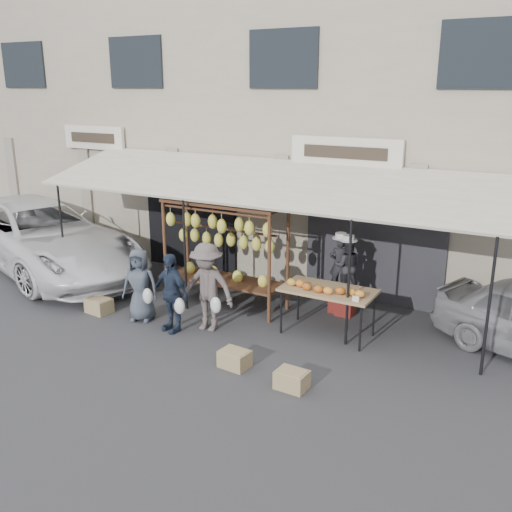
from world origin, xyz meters
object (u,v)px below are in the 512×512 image
at_px(customer_mid, 171,293).
at_px(crate_far, 99,306).
at_px(vendor_left, 340,264).
at_px(customer_left, 140,285).
at_px(vendor_right, 347,266).
at_px(crate_near_a, 235,359).
at_px(produce_table, 327,291).
at_px(van, 36,218).
at_px(crate_near_b, 292,380).
at_px(customer_right, 207,287).
at_px(banana_rack, 223,234).

height_order(customer_mid, crate_far, customer_mid).
bearing_deg(vendor_left, customer_left, 18.64).
relative_size(vendor_right, crate_near_a, 2.32).
relative_size(produce_table, van, 0.30).
bearing_deg(customer_mid, crate_near_a, -7.65).
distance_m(produce_table, vendor_right, 1.14).
relative_size(vendor_right, crate_near_b, 2.31).
distance_m(customer_right, crate_near_b, 2.75).
height_order(banana_rack, crate_near_b, banana_rack).
bearing_deg(crate_near_a, van, 161.73).
relative_size(banana_rack, vendor_right, 2.36).
bearing_deg(customer_mid, customer_right, 45.92).
distance_m(banana_rack, produce_table, 2.58).
distance_m(customer_left, crate_near_b, 3.94).
relative_size(customer_right, crate_near_a, 3.58).
distance_m(customer_left, crate_far, 1.16).
distance_m(customer_right, crate_far, 2.54).
height_order(vendor_right, crate_near_a, vendor_right).
bearing_deg(customer_right, customer_left, -175.04).
xyz_separation_m(banana_rack, customer_right, (0.39, -1.21, -0.71)).
distance_m(vendor_right, van, 8.27).
xyz_separation_m(produce_table, crate_near_b, (0.30, -2.05, -0.73)).
xyz_separation_m(crate_near_a, crate_far, (-3.65, 0.66, 0.01)).
relative_size(customer_left, crate_near_a, 3.06).
bearing_deg(vendor_left, van, -12.14).
bearing_deg(customer_left, crate_near_a, -36.21).
bearing_deg(vendor_right, customer_right, 24.35).
height_order(customer_right, crate_near_a, customer_right).
distance_m(produce_table, crate_near_b, 2.20).
height_order(crate_near_a, crate_far, crate_far).
distance_m(produce_table, vendor_left, 1.23).
relative_size(banana_rack, customer_right, 1.53).
distance_m(banana_rack, vendor_left, 2.43).
relative_size(produce_table, customer_left, 1.17).
height_order(customer_left, crate_near_a, customer_left).
relative_size(crate_near_a, crate_near_b, 1.00).
xyz_separation_m(customer_right, crate_far, (-2.41, -0.39, -0.70)).
height_order(crate_near_b, van, van).
bearing_deg(vendor_left, crate_near_b, 82.69).
height_order(vendor_left, crate_far, vendor_left).
bearing_deg(customer_right, crate_far, -175.72).
bearing_deg(customer_mid, crate_far, -165.76).
bearing_deg(van, vendor_left, -66.27).
bearing_deg(produce_table, customer_right, -157.95).
height_order(customer_mid, crate_near_a, customer_mid).
xyz_separation_m(banana_rack, vendor_left, (2.22, 0.83, -0.54)).
bearing_deg(crate_near_b, crate_far, 170.26).
xyz_separation_m(produce_table, crate_near_a, (-0.83, -1.89, -0.73)).
relative_size(customer_mid, crate_near_b, 3.18).
distance_m(vendor_right, crate_near_a, 3.24).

